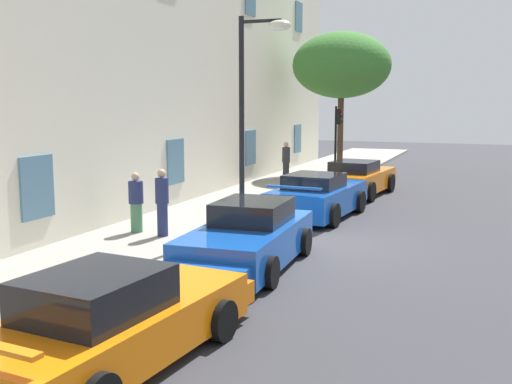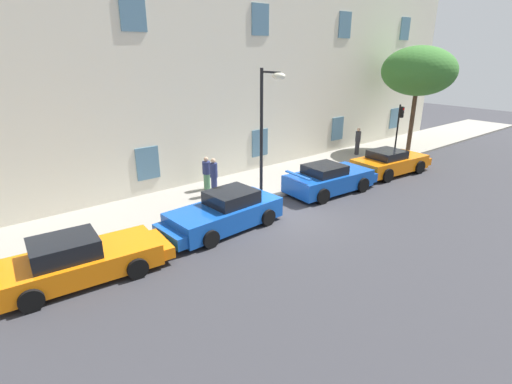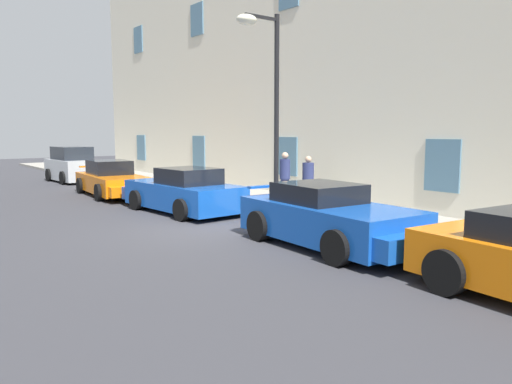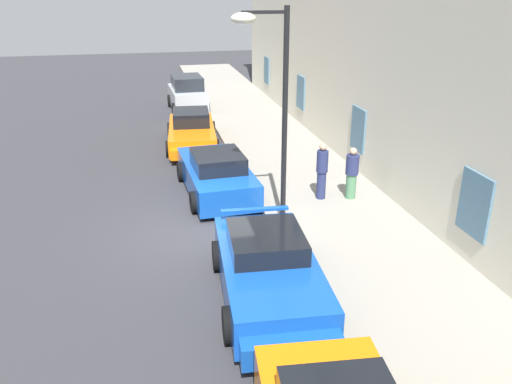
{
  "view_description": "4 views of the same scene",
  "coord_description": "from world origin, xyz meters",
  "views": [
    {
      "loc": [
        -14.81,
        -4.22,
        3.63
      ],
      "look_at": [
        -1.49,
        1.06,
        1.5
      ],
      "focal_mm": 43.28,
      "sensor_mm": 36.0,
      "label": 1
    },
    {
      "loc": [
        -10.3,
        -10.51,
        6.43
      ],
      "look_at": [
        -1.22,
        0.64,
        1.2
      ],
      "focal_mm": 27.19,
      "sensor_mm": 36.0,
      "label": 2
    },
    {
      "loc": [
        11.26,
        -6.93,
        2.56
      ],
      "look_at": [
        1.79,
        0.37,
        1.1
      ],
      "focal_mm": 34.77,
      "sensor_mm": 36.0,
      "label": 3
    },
    {
      "loc": [
        12.79,
        -1.3,
        6.26
      ],
      "look_at": [
        -0.47,
        1.65,
        0.78
      ],
      "focal_mm": 36.33,
      "sensor_mm": 36.0,
      "label": 4
    }
  ],
  "objects": [
    {
      "name": "pedestrian_strolling",
      "position": [
        -0.94,
        4.72,
        0.95
      ],
      "size": [
        0.45,
        0.45,
        1.6
      ],
      "color": "#4C7F59",
      "rests_on": "sidewalk"
    },
    {
      "name": "pedestrian_admiring",
      "position": [
        -1.11,
        3.82,
        1.04
      ],
      "size": [
        0.49,
        0.49,
        1.75
      ],
      "color": "navy",
      "rests_on": "sidewalk"
    },
    {
      "name": "ground_plane",
      "position": [
        0.0,
        0.0,
        0.0
      ],
      "size": [
        80.0,
        80.0,
        0.0
      ],
      "primitive_type": "plane",
      "color": "#333338"
    },
    {
      "name": "sidewalk",
      "position": [
        0.0,
        3.9,
        0.07
      ],
      "size": [
        60.0,
        4.02,
        0.14
      ],
      "primitive_type": "cube",
      "color": "gray",
      "rests_on": "ground"
    },
    {
      "name": "sportscar_red_lead",
      "position": [
        -7.85,
        0.59,
        0.6
      ],
      "size": [
        5.06,
        2.35,
        1.4
      ],
      "color": "orange",
      "rests_on": "ground"
    },
    {
      "name": "sportscar_white_middle",
      "position": [
        3.76,
        1.0,
        0.63
      ],
      "size": [
        4.81,
        2.41,
        1.4
      ],
      "color": "#144CB2",
      "rests_on": "ground"
    },
    {
      "name": "sportscar_yellow_flank",
      "position": [
        -2.77,
        0.81,
        0.61
      ],
      "size": [
        4.93,
        2.29,
        1.43
      ],
      "color": "#144CB2",
      "rests_on": "ground"
    },
    {
      "name": "hatchback_parked",
      "position": [
        -14.53,
        1.07,
        0.83
      ],
      "size": [
        3.64,
        1.99,
        1.8
      ],
      "color": "#B2B7BC",
      "rests_on": "ground"
    },
    {
      "name": "street_lamp",
      "position": [
        0.36,
        1.79,
        4.05
      ],
      "size": [
        0.44,
        1.42,
        5.65
      ],
      "color": "black",
      "rests_on": "sidewalk"
    }
  ]
}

